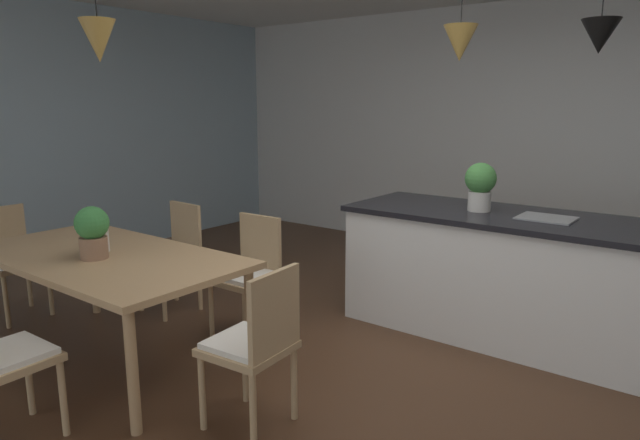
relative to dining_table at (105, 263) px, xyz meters
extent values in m
cube|color=#4C301E|center=(1.50, 0.89, -0.68)|extent=(10.00, 8.40, 0.04)
cube|color=silver|center=(1.50, 4.15, 0.69)|extent=(10.00, 0.12, 2.70)
cube|color=#9EB7C6|center=(-2.56, 0.89, 0.69)|extent=(0.06, 8.40, 2.70)
cube|color=tan|center=(0.00, 0.00, 0.04)|extent=(1.90, 1.00, 0.04)
cylinder|color=tan|center=(-0.87, 0.42, -0.31)|extent=(0.06, 0.06, 0.71)
cylinder|color=tan|center=(0.87, 0.42, -0.31)|extent=(0.06, 0.06, 0.71)
cylinder|color=tan|center=(0.87, -0.42, -0.31)|extent=(0.06, 0.06, 0.71)
cube|color=tan|center=(-1.27, 0.00, -0.23)|extent=(0.40, 0.40, 0.04)
cube|color=white|center=(-1.27, 0.00, -0.20)|extent=(0.36, 0.36, 0.03)
cube|color=tan|center=(-1.45, 0.00, 0.00)|extent=(0.03, 0.38, 0.42)
cylinder|color=tan|center=(-1.10, 0.17, -0.46)|extent=(0.04, 0.04, 0.41)
cylinder|color=tan|center=(-1.10, -0.17, -0.46)|extent=(0.04, 0.04, 0.41)
cylinder|color=tan|center=(-1.44, 0.17, -0.46)|extent=(0.04, 0.04, 0.41)
cube|color=tan|center=(0.43, -0.82, -0.23)|extent=(0.41, 0.41, 0.04)
cube|color=white|center=(0.43, -0.82, -0.20)|extent=(0.37, 0.37, 0.03)
cylinder|color=tan|center=(0.25, -0.65, -0.46)|extent=(0.04, 0.04, 0.41)
cylinder|color=tan|center=(0.59, -0.65, -0.46)|extent=(0.04, 0.04, 0.41)
cube|color=tan|center=(1.27, 0.00, -0.23)|extent=(0.43, 0.43, 0.04)
cube|color=white|center=(1.27, 0.00, -0.20)|extent=(0.39, 0.39, 0.03)
cube|color=tan|center=(1.45, 0.01, 0.00)|extent=(0.06, 0.38, 0.42)
cylinder|color=tan|center=(1.11, -0.18, -0.46)|extent=(0.04, 0.04, 0.41)
cylinder|color=tan|center=(1.09, 0.16, -0.46)|extent=(0.04, 0.04, 0.41)
cylinder|color=tan|center=(1.45, -0.16, -0.46)|extent=(0.04, 0.04, 0.41)
cylinder|color=tan|center=(1.43, 0.18, -0.46)|extent=(0.04, 0.04, 0.41)
cube|color=tan|center=(-0.43, 0.82, -0.23)|extent=(0.43, 0.43, 0.04)
cube|color=white|center=(-0.43, 0.82, -0.20)|extent=(0.38, 0.38, 0.03)
cube|color=tan|center=(-0.41, 1.00, 0.00)|extent=(0.38, 0.06, 0.42)
cylinder|color=tan|center=(-0.27, 0.64, -0.46)|extent=(0.04, 0.04, 0.41)
cylinder|color=tan|center=(-0.61, 0.66, -0.46)|extent=(0.04, 0.04, 0.41)
cylinder|color=tan|center=(-0.25, 0.98, -0.46)|extent=(0.04, 0.04, 0.41)
cylinder|color=tan|center=(-0.59, 1.00, -0.46)|extent=(0.04, 0.04, 0.41)
cube|color=tan|center=(0.43, 0.82, -0.23)|extent=(0.41, 0.41, 0.04)
cube|color=white|center=(0.43, 0.82, -0.20)|extent=(0.37, 0.37, 0.03)
cube|color=tan|center=(0.42, 1.00, 0.00)|extent=(0.38, 0.04, 0.42)
cylinder|color=tan|center=(0.60, 0.65, -0.46)|extent=(0.04, 0.04, 0.41)
cylinder|color=tan|center=(0.26, 0.65, -0.46)|extent=(0.04, 0.04, 0.41)
cylinder|color=tan|center=(0.59, 0.99, -0.46)|extent=(0.04, 0.04, 0.41)
cylinder|color=tan|center=(0.25, 0.99, -0.46)|extent=(0.04, 0.04, 0.41)
cube|color=white|center=(1.93, 1.98, -0.22)|extent=(2.28, 0.82, 0.88)
cube|color=black|center=(1.93, 1.98, 0.22)|extent=(2.34, 0.88, 0.04)
cube|color=gray|center=(2.16, 1.98, 0.24)|extent=(0.36, 0.30, 0.01)
cone|color=olive|center=(0.16, -0.02, 1.36)|extent=(0.20, 0.20, 0.24)
cone|color=olive|center=(1.48, 1.98, 1.42)|extent=(0.24, 0.24, 0.25)
cone|color=black|center=(2.39, 1.98, 1.41)|extent=(0.23, 0.23, 0.21)
cylinder|color=beige|center=(1.68, 1.98, 0.31)|extent=(0.16, 0.16, 0.14)
sphere|color=#478C42|center=(1.68, 1.98, 0.47)|extent=(0.22, 0.22, 0.22)
cylinder|color=#8C664C|center=(0.05, -0.10, 0.13)|extent=(0.17, 0.17, 0.14)
sphere|color=#387F3D|center=(0.05, -0.10, 0.29)|extent=(0.21, 0.21, 0.21)
cylinder|color=silver|center=(-0.06, 0.02, 0.14)|extent=(0.10, 0.10, 0.16)
camera|label=1|loc=(3.22, -1.94, 1.01)|focal=31.77mm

